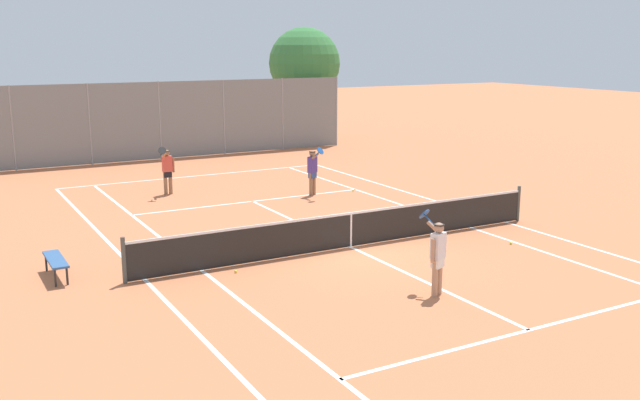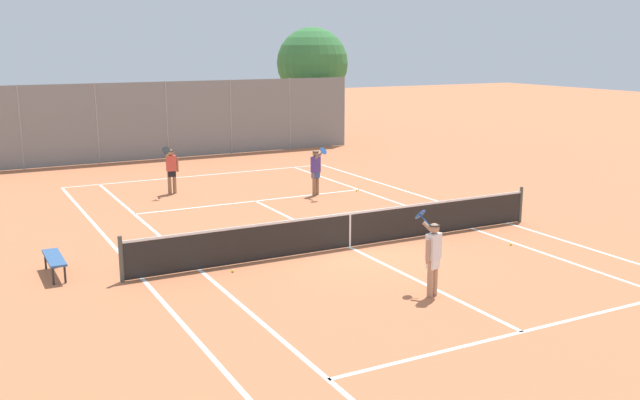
# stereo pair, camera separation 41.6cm
# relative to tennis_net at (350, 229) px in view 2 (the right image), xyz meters

# --- Properties ---
(ground_plane) EXTENTS (120.00, 120.00, 0.00)m
(ground_plane) POSITION_rel_tennis_net_xyz_m (0.00, 0.00, -0.51)
(ground_plane) COLOR #C67047
(court_line_markings) EXTENTS (11.10, 23.90, 0.01)m
(court_line_markings) POSITION_rel_tennis_net_xyz_m (0.00, 0.00, -0.51)
(court_line_markings) COLOR white
(court_line_markings) RESTS_ON ground
(tennis_net) EXTENTS (12.00, 0.10, 1.07)m
(tennis_net) POSITION_rel_tennis_net_xyz_m (0.00, 0.00, 0.00)
(tennis_net) COLOR #474C47
(tennis_net) RESTS_ON ground
(player_near_side) EXTENTS (0.46, 0.88, 1.77)m
(player_near_side) POSITION_rel_tennis_net_xyz_m (-0.32, -4.01, 0.42)
(player_near_side) COLOR tan
(player_near_side) RESTS_ON ground
(player_far_left) EXTENTS (0.71, 0.72, 1.77)m
(player_far_left) POSITION_rel_tennis_net_xyz_m (-2.15, 8.96, 0.42)
(player_far_left) COLOR #936B4C
(player_far_left) RESTS_ON ground
(player_far_right) EXTENTS (0.43, 0.90, 1.77)m
(player_far_right) POSITION_rel_tennis_net_xyz_m (2.29, 6.31, 0.42)
(player_far_right) COLOR #936B4C
(player_far_right) RESTS_ON ground
(loose_tennis_ball_0) EXTENTS (0.07, 0.07, 0.07)m
(loose_tennis_ball_0) POSITION_rel_tennis_net_xyz_m (3.89, -1.87, -0.48)
(loose_tennis_ball_0) COLOR #D1DB33
(loose_tennis_ball_0) RESTS_ON ground
(loose_tennis_ball_1) EXTENTS (0.07, 0.07, 0.07)m
(loose_tennis_ball_1) POSITION_rel_tennis_net_xyz_m (-2.47, 2.47, -0.48)
(loose_tennis_ball_1) COLOR #D1DB33
(loose_tennis_ball_1) RESTS_ON ground
(loose_tennis_ball_2) EXTENTS (0.07, 0.07, 0.07)m
(loose_tennis_ball_2) POSITION_rel_tennis_net_xyz_m (3.90, 6.18, -0.48)
(loose_tennis_ball_2) COLOR #D1DB33
(loose_tennis_ball_2) RESTS_ON ground
(loose_tennis_ball_3) EXTENTS (0.07, 0.07, 0.07)m
(loose_tennis_ball_3) POSITION_rel_tennis_net_xyz_m (-3.49, -0.53, -0.48)
(loose_tennis_ball_3) COLOR #D1DB33
(loose_tennis_ball_3) RESTS_ON ground
(courtside_bench) EXTENTS (0.36, 1.50, 0.47)m
(courtside_bench) POSITION_rel_tennis_net_xyz_m (-7.23, 1.15, -0.10)
(courtside_bench) COLOR #33598C
(courtside_bench) RESTS_ON ground
(back_fence) EXTENTS (18.99, 0.08, 3.59)m
(back_fence) POSITION_rel_tennis_net_xyz_m (-0.00, 16.85, 1.28)
(back_fence) COLOR gray
(back_fence) RESTS_ON ground
(tree_behind_left) EXTENTS (3.87, 3.87, 6.15)m
(tree_behind_left) POSITION_rel_tennis_net_xyz_m (8.82, 19.35, 3.63)
(tree_behind_left) COLOR brown
(tree_behind_left) RESTS_ON ground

